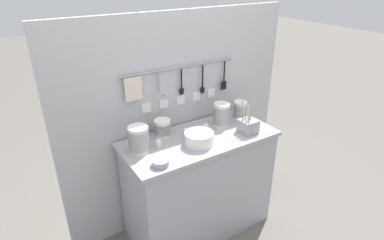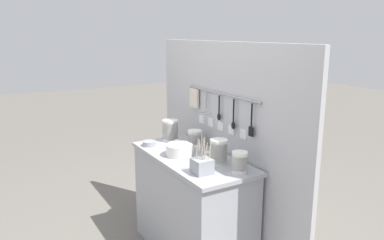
% 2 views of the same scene
% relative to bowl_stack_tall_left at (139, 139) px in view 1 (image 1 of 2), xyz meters
% --- Properties ---
extents(ground_plane, '(20.00, 20.00, 0.00)m').
position_rel_bowl_stack_tall_left_xyz_m(ground_plane, '(0.47, -0.05, -0.97)').
color(ground_plane, '#666059').
extents(counter, '(1.18, 0.54, 0.87)m').
position_rel_bowl_stack_tall_left_xyz_m(counter, '(0.47, -0.05, -0.53)').
color(counter, '#9EA0A8').
rests_on(counter, ground).
extents(back_wall, '(1.98, 0.11, 1.76)m').
position_rel_bowl_stack_tall_left_xyz_m(back_wall, '(0.46, 0.25, -0.08)').
color(back_wall, '#B2B2B7').
rests_on(back_wall, ground).
extents(bowl_stack_tall_left, '(0.14, 0.14, 0.19)m').
position_rel_bowl_stack_tall_left_xyz_m(bowl_stack_tall_left, '(0.00, 0.00, 0.00)').
color(bowl_stack_tall_left, silver).
rests_on(bowl_stack_tall_left, counter).
extents(bowl_stack_wide_centre, '(0.12, 0.12, 0.14)m').
position_rel_bowl_stack_tall_left_xyz_m(bowl_stack_wide_centre, '(0.24, 0.11, -0.03)').
color(bowl_stack_wide_centre, silver).
rests_on(bowl_stack_wide_centre, counter).
extents(bowl_stack_nested_right, '(0.13, 0.13, 0.19)m').
position_rel_bowl_stack_tall_left_xyz_m(bowl_stack_nested_right, '(0.73, 0.03, -0.00)').
color(bowl_stack_nested_right, silver).
rests_on(bowl_stack_nested_right, counter).
extents(bowl_stack_short_front, '(0.11, 0.11, 0.15)m').
position_rel_bowl_stack_tall_left_xyz_m(bowl_stack_short_front, '(0.95, 0.06, -0.02)').
color(bowl_stack_short_front, silver).
rests_on(bowl_stack_short_front, counter).
extents(plate_stack, '(0.21, 0.21, 0.09)m').
position_rel_bowl_stack_tall_left_xyz_m(plate_stack, '(0.41, -0.13, -0.05)').
color(plate_stack, silver).
rests_on(plate_stack, counter).
extents(steel_mixing_bowl, '(0.11, 0.11, 0.04)m').
position_rel_bowl_stack_tall_left_xyz_m(steel_mixing_bowl, '(0.05, -0.23, -0.08)').
color(steel_mixing_bowl, '#93969E').
rests_on(steel_mixing_bowl, counter).
extents(cutlery_caddy, '(0.13, 0.13, 0.27)m').
position_rel_bowl_stack_tall_left_xyz_m(cutlery_caddy, '(0.83, -0.18, -0.04)').
color(cutlery_caddy, '#93969E').
rests_on(cutlery_caddy, counter).
extents(cup_back_left, '(0.04, 0.04, 0.05)m').
position_rel_bowl_stack_tall_left_xyz_m(cup_back_left, '(0.14, -0.01, -0.07)').
color(cup_back_left, silver).
rests_on(cup_back_left, counter).
extents(cup_by_caddy, '(0.04, 0.04, 0.05)m').
position_rel_bowl_stack_tall_left_xyz_m(cup_by_caddy, '(0.83, 0.11, -0.07)').
color(cup_by_caddy, silver).
rests_on(cup_by_caddy, counter).
extents(cup_edge_far, '(0.04, 0.04, 0.05)m').
position_rel_bowl_stack_tall_left_xyz_m(cup_edge_far, '(0.40, 0.03, -0.07)').
color(cup_edge_far, silver).
rests_on(cup_edge_far, counter).
extents(cup_beside_plates, '(0.04, 0.04, 0.05)m').
position_rel_bowl_stack_tall_left_xyz_m(cup_beside_plates, '(0.57, 0.02, -0.07)').
color(cup_beside_plates, silver).
rests_on(cup_beside_plates, counter).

